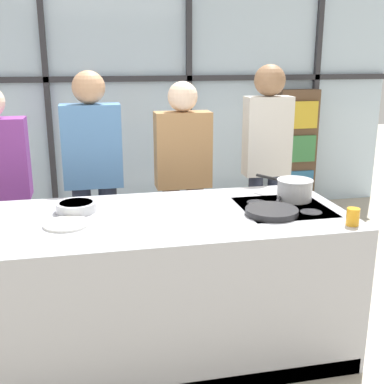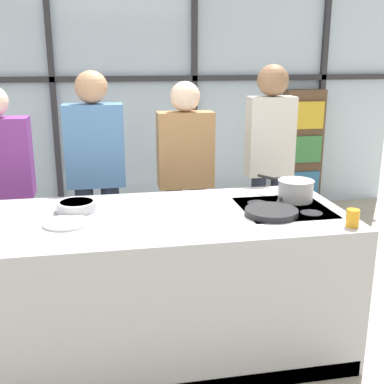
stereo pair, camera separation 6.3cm
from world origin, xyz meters
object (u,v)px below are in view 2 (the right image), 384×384
at_px(white_plate, 66,223).
at_px(spectator_center_left, 96,170).
at_px(spectator_far_left, 1,184).
at_px(spectator_far_right, 270,156).
at_px(juice_glass_near, 353,218).
at_px(saucepan, 295,190).
at_px(frying_pan, 272,211).
at_px(mixing_bowl, 77,206).
at_px(spectator_center_right, 185,173).

bearing_deg(white_plate, spectator_center_left, 80.66).
distance_m(spectator_far_left, spectator_far_right, 2.04).
xyz_separation_m(spectator_far_left, spectator_center_left, (0.68, -0.00, 0.07)).
relative_size(white_plate, juice_glass_near, 2.62).
xyz_separation_m(spectator_center_left, saucepan, (1.25, -0.78, -0.00)).
relative_size(spectator_center_left, frying_pan, 3.36).
xyz_separation_m(spectator_far_right, frying_pan, (-0.35, -1.03, -0.11)).
bearing_deg(spectator_center_left, spectator_far_right, -180.00).
height_order(spectator_far_right, mixing_bowl, spectator_far_right).
relative_size(spectator_far_left, mixing_bowl, 6.64).
bearing_deg(juice_glass_near, spectator_far_right, 90.57).
xyz_separation_m(white_plate, juice_glass_near, (1.53, -0.33, 0.04)).
relative_size(spectator_far_left, white_plate, 6.26).
bearing_deg(spectator_far_left, white_plate, 117.92).
bearing_deg(spectator_center_right, frying_pan, 107.80).
height_order(white_plate, mixing_bowl, mixing_bowl).
bearing_deg(frying_pan, saucepan, 45.08).
distance_m(spectator_far_left, mixing_bowl, 0.93).
distance_m(spectator_far_left, spectator_center_right, 1.36).
height_order(spectator_center_right, saucepan, spectator_center_right).
height_order(spectator_center_right, mixing_bowl, spectator_center_right).
relative_size(spectator_far_left, spectator_far_right, 0.92).
xyz_separation_m(spectator_center_left, white_plate, (-0.16, -0.98, -0.07)).
bearing_deg(spectator_center_right, mixing_bowl, 43.09).
height_order(spectator_far_right, white_plate, spectator_far_right).
relative_size(spectator_center_right, juice_glass_near, 16.57).
bearing_deg(mixing_bowl, saucepan, -1.91).
bearing_deg(saucepan, spectator_far_right, 82.49).
xyz_separation_m(spectator_center_left, frying_pan, (1.01, -1.03, -0.05)).
xyz_separation_m(spectator_far_right, saucepan, (-0.10, -0.78, -0.06)).
distance_m(spectator_center_right, mixing_bowl, 1.08).
bearing_deg(frying_pan, juice_glass_near, -37.12).
xyz_separation_m(spectator_far_left, juice_glass_near, (2.05, -1.30, 0.05)).
relative_size(saucepan, white_plate, 1.50).
bearing_deg(spectator_center_left, juice_glass_near, 136.43).
distance_m(spectator_center_right, juice_glass_near, 1.47).
height_order(frying_pan, mixing_bowl, mixing_bowl).
bearing_deg(saucepan, mixing_bowl, 178.09).
height_order(spectator_center_left, mixing_bowl, spectator_center_left).
bearing_deg(saucepan, spectator_far_left, 157.87).
bearing_deg(spectator_center_right, saucepan, 126.20).
height_order(spectator_far_left, spectator_center_left, spectator_center_left).
bearing_deg(spectator_center_left, spectator_far_left, -0.00).
bearing_deg(spectator_far_left, spectator_center_right, -180.00).
bearing_deg(juice_glass_near, white_plate, 167.97).
height_order(spectator_center_left, spectator_far_right, spectator_far_right).
height_order(spectator_center_left, frying_pan, spectator_center_left).
relative_size(spectator_far_right, juice_glass_near, 17.80).
relative_size(spectator_center_left, spectator_center_right, 1.05).
xyz_separation_m(saucepan, white_plate, (-1.41, -0.19, -0.06)).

